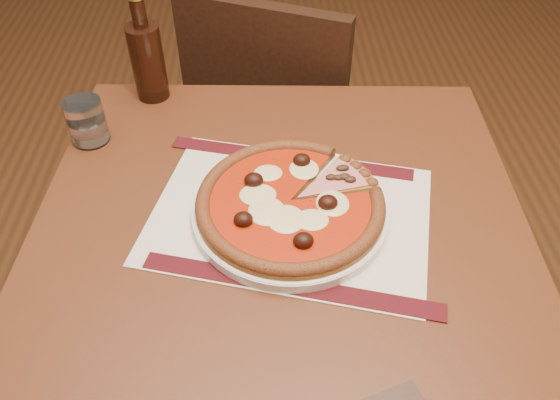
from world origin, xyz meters
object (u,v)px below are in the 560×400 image
Objects in this scene: water_glass at (87,121)px; bottle at (147,58)px; chair_far at (278,120)px; table at (280,262)px; plate at (290,211)px; pizza at (290,202)px.

bottle reaches higher than water_glass.
chair_far is 10.41× the size of water_glass.
table is 0.44m from water_glass.
pizza is at bearing -148.90° from plate.
chair_far reaches higher than water_glass.
plate is 0.02m from pizza.
water_glass is (-0.37, 0.21, 0.03)m from plate.
chair_far is (0.02, 0.62, -0.15)m from table.
bottle is at bearing 123.88° from table.
bottle reaches higher than plate.
bottle is (-0.25, 0.37, 0.19)m from table.
plate is at bearing 112.63° from chair_far.
table is 9.95× the size of water_glass.
table is 0.13m from pizza.
water_glass is at bearing 69.42° from chair_far.
water_glass is at bearing 149.73° from plate.
table is 0.11m from plate.
plate is 3.76× the size of water_glass.
pizza is (0.02, 0.01, 0.13)m from table.
pizza is at bearing -53.42° from bottle.
pizza is at bearing -30.31° from water_glass.
plate is (0.02, 0.01, 0.11)m from table.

